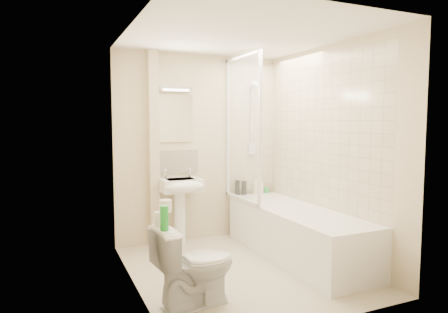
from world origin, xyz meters
name	(u,v)px	position (x,y,z in m)	size (l,w,h in m)	color
floor	(242,269)	(0.00, 0.00, 0.00)	(2.50, 2.50, 0.00)	beige
wall_back	(199,148)	(0.00, 1.25, 1.20)	(2.20, 0.02, 2.40)	beige
wall_left	(134,159)	(-1.10, 0.00, 1.20)	(0.02, 2.50, 2.40)	beige
wall_right	(329,152)	(1.10, 0.00, 1.20)	(0.02, 2.50, 2.40)	beige
ceiling	(243,35)	(0.00, 0.00, 2.40)	(2.20, 2.50, 0.02)	white
tile_back	(251,130)	(0.75, 1.24, 1.42)	(0.70, 0.01, 1.75)	beige
tile_right	(323,132)	(1.09, 0.11, 1.42)	(0.01, 2.10, 1.75)	beige
pipe_boxing	(154,149)	(-0.62, 1.19, 1.20)	(0.12, 0.12, 2.40)	beige
splashback	(176,162)	(-0.33, 1.24, 1.03)	(0.60, 0.01, 0.30)	beige
mirror	(175,118)	(-0.33, 1.24, 1.58)	(0.46, 0.01, 0.60)	white
strip_light	(175,89)	(-0.33, 1.22, 1.95)	(0.42, 0.07, 0.07)	silver
bathtub	(296,232)	(0.75, 0.11, 0.29)	(0.70, 2.10, 0.55)	white
shower_screen	(242,129)	(0.40, 0.80, 1.45)	(0.04, 0.92, 1.80)	white
shower_fixture	(252,121)	(0.75, 1.19, 1.55)	(0.10, 0.16, 0.99)	white
pedestal_sink	(181,193)	(-0.33, 1.01, 0.67)	(0.49, 0.46, 0.95)	white
bottle_black_a	(237,188)	(0.51, 1.16, 0.65)	(0.07, 0.07, 0.20)	black
bottle_white_a	(244,189)	(0.61, 1.16, 0.63)	(0.06, 0.06, 0.16)	white
bottle_black_b	(244,188)	(0.61, 1.16, 0.64)	(0.07, 0.07, 0.19)	black
bottle_cream	(255,187)	(0.79, 1.16, 0.64)	(0.06, 0.06, 0.18)	#F3ECBC
bottle_white_b	(262,188)	(0.88, 1.16, 0.62)	(0.05, 0.05, 0.15)	white
bottle_green	(266,190)	(0.96, 1.16, 0.59)	(0.06, 0.06, 0.08)	green
toilet	(195,265)	(-0.72, -0.57, 0.35)	(0.72, 0.46, 0.70)	white
toilet_roll_lower	(161,219)	(-0.99, -0.50, 0.75)	(0.11, 0.11, 0.11)	white
toilet_roll_upper	(166,206)	(-0.95, -0.51, 0.85)	(0.10, 0.10, 0.10)	white
green_bottle	(164,218)	(-1.00, -0.66, 0.79)	(0.06, 0.06, 0.20)	green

